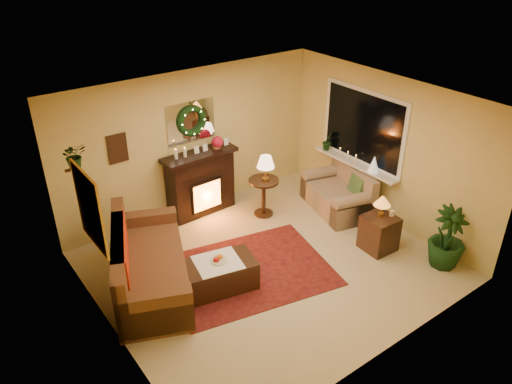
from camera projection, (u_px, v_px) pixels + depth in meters
floor at (269, 265)px, 7.79m from camera, size 5.00×5.00×0.00m
ceiling at (272, 106)px, 6.55m from camera, size 5.00×5.00×0.00m
wall_back at (192, 143)px, 8.76m from camera, size 5.00×5.00×0.00m
wall_front at (394, 270)px, 5.58m from camera, size 5.00×5.00×0.00m
wall_left at (103, 253)px, 5.87m from camera, size 4.50×4.50×0.00m
wall_right at (386, 150)px, 8.47m from camera, size 4.50×4.50×0.00m
area_rug at (248, 271)px, 7.65m from camera, size 2.76×2.29×0.01m
sofa at (150, 262)px, 7.15m from camera, size 1.74×2.41×0.95m
red_throw at (142, 256)px, 7.24m from camera, size 0.82×1.33×0.02m
fireplace at (201, 185)px, 8.97m from camera, size 1.23×0.43×1.12m
poinsettia at (217, 142)px, 8.79m from camera, size 0.20×0.20×0.20m
mantel_candle_a at (176, 155)px, 8.41m from camera, size 0.06×0.06×0.19m
mantel_candle_b at (185, 153)px, 8.48m from camera, size 0.06×0.06×0.17m
mantel_mirror at (191, 122)px, 8.55m from camera, size 0.92×0.02×0.72m
wreath at (192, 121)px, 8.51m from camera, size 0.55×0.11×0.55m
wall_art at (118, 149)px, 7.92m from camera, size 0.32×0.03×0.48m
gold_mirror at (89, 209)px, 5.87m from camera, size 0.03×0.84×1.00m
hanging_plant at (76, 167)px, 6.37m from camera, size 0.33×0.28×0.36m
loveseat at (337, 189)px, 9.11m from camera, size 1.14×1.55×0.81m
window_frame at (363, 127)px, 8.73m from camera, size 0.03×1.86×1.36m
window_glass at (363, 127)px, 8.72m from camera, size 0.02×1.70×1.22m
window_sill at (355, 164)px, 9.00m from camera, size 0.22×1.86×0.04m
mini_tree at (374, 164)px, 8.60m from camera, size 0.20×0.20×0.30m
sill_plant at (327, 140)px, 9.41m from camera, size 0.25×0.20×0.46m
side_table_round at (264, 198)px, 8.99m from camera, size 0.57×0.57×0.70m
lamp_cream at (266, 171)px, 8.71m from camera, size 0.31×0.31×0.48m
end_table_square at (379, 234)px, 8.06m from camera, size 0.51×0.51×0.60m
lamp_tiffany at (382, 208)px, 7.88m from camera, size 0.27×0.27×0.40m
coffee_table at (218, 276)px, 7.22m from camera, size 1.17×0.80×0.45m
fruit_bowl at (219, 261)px, 7.13m from camera, size 0.25×0.25×0.06m
floor_palm at (447, 240)px, 7.60m from camera, size 1.99×1.99×2.97m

